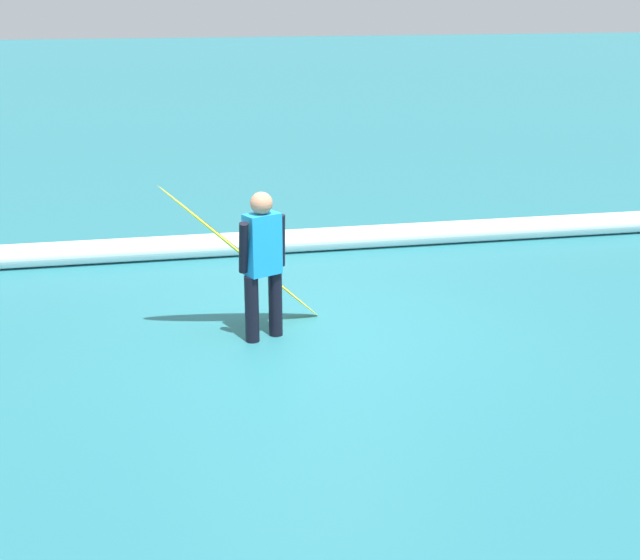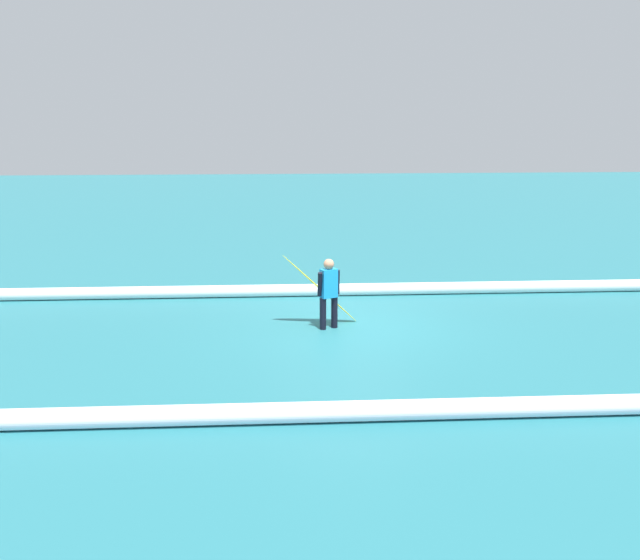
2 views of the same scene
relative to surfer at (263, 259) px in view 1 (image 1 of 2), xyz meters
The scene contains 4 objects.
ground_plane 0.98m from the surfer, 168.56° to the right, with size 127.54×127.54×0.00m, color #246D77.
surfer is the anchor object (origin of this frame).
surfboard 0.38m from the surfer, 67.40° to the right, with size 1.70×0.51×1.60m.
wave_crest_foreground 3.91m from the surfer, 52.08° to the right, with size 0.31×0.31×23.63m, color white.
Camera 1 is at (1.87, 7.99, 3.30)m, focal length 47.88 mm.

